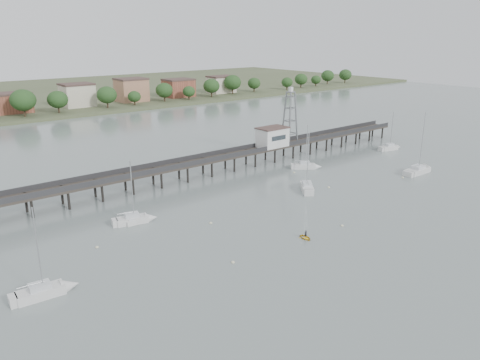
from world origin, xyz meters
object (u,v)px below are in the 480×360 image
object	(u,v)px
sailboat_f	(308,166)
yellow_dinghy	(305,238)
white_tender	(135,221)
sailboat_b	(138,219)
sailboat_a	(51,290)
sailboat_c	(306,186)
sailboat_d	(422,170)
pier	(195,163)
sailboat_e	(392,148)
lattice_tower	(290,118)

from	to	relation	value
sailboat_f	yellow_dinghy	bearing A→B (deg)	-99.90
white_tender	yellow_dinghy	distance (m)	31.18
sailboat_b	sailboat_a	xyz separation A→B (m)	(-20.77, -15.22, -0.00)
sailboat_c	sailboat_a	distance (m)	59.96
sailboat_f	sailboat_d	bearing A→B (deg)	-7.66
pier	sailboat_b	distance (m)	29.17
sailboat_d	sailboat_a	size ratio (longest dim) A/B	1.22
pier	sailboat_b	bearing A→B (deg)	-145.22
sailboat_f	sailboat_b	bearing A→B (deg)	-136.78
sailboat_e	sailboat_a	world-z (taller)	sailboat_a
sailboat_e	sailboat_d	world-z (taller)	sailboat_d
sailboat_e	white_tender	distance (m)	86.33
yellow_dinghy	pier	bearing A→B (deg)	91.27
sailboat_c	yellow_dinghy	distance (m)	26.98
sailboat_c	sailboat_b	bearing A→B (deg)	120.83
sailboat_d	sailboat_f	world-z (taller)	sailboat_d
pier	sailboat_c	size ratio (longest dim) A/B	10.99
sailboat_b	yellow_dinghy	size ratio (longest dim) A/B	5.03
lattice_tower	sailboat_c	world-z (taller)	lattice_tower
sailboat_b	pier	bearing A→B (deg)	49.11
sailboat_e	white_tender	world-z (taller)	sailboat_e
sailboat_d	sailboat_b	size ratio (longest dim) A/B	1.30
sailboat_e	sailboat_f	xyz separation A→B (m)	(-34.59, 1.57, 0.00)
sailboat_d	yellow_dinghy	xyz separation A→B (m)	(-51.85, -9.19, -0.63)
pier	sailboat_a	bearing A→B (deg)	-144.54
sailboat_a	sailboat_f	world-z (taller)	sailboat_a
sailboat_c	sailboat_f	bearing A→B (deg)	-9.20
white_tender	yellow_dinghy	bearing A→B (deg)	-50.91
lattice_tower	sailboat_f	distance (m)	16.30
pier	lattice_tower	world-z (taller)	lattice_tower
sailboat_b	white_tender	world-z (taller)	sailboat_b
lattice_tower	sailboat_a	bearing A→B (deg)	-157.34
pier	sailboat_b	size ratio (longest dim) A/B	11.98
sailboat_c	lattice_tower	bearing A→B (deg)	2.83
sailboat_f	sailboat_e	bearing A→B (deg)	35.15
lattice_tower	sailboat_b	distance (m)	58.68
sailboat_e	sailboat_f	distance (m)	34.62
sailboat_a	sailboat_c	bearing A→B (deg)	12.79
lattice_tower	sailboat_e	bearing A→B (deg)	-23.75
sailboat_e	sailboat_a	distance (m)	107.82
yellow_dinghy	sailboat_c	bearing A→B (deg)	51.38
lattice_tower	white_tender	size ratio (longest dim) A/B	4.16
pier	lattice_tower	bearing A→B (deg)	0.00
sailboat_c	sailboat_a	size ratio (longest dim) A/B	1.02
white_tender	sailboat_f	bearing A→B (deg)	5.69
sailboat_f	yellow_dinghy	size ratio (longest dim) A/B	4.83
lattice_tower	sailboat_d	distance (m)	36.75
sailboat_d	sailboat_c	bearing A→B (deg)	163.92
sailboat_a	yellow_dinghy	bearing A→B (deg)	-9.14
yellow_dinghy	white_tender	bearing A→B (deg)	137.24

